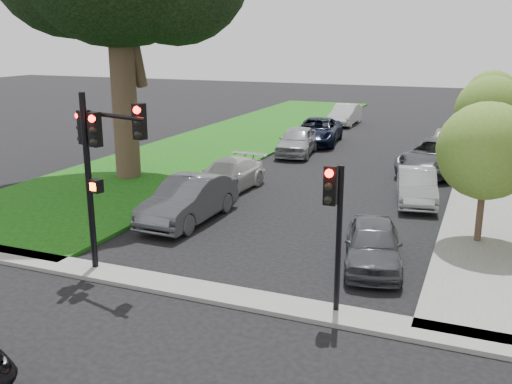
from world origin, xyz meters
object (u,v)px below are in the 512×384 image
at_px(small_tree_a, 487,151).
at_px(small_tree_b, 491,111).
at_px(car_parked_5, 189,200).
at_px(car_parked_8, 317,131).
at_px(traffic_signal_secondary, 334,212).
at_px(car_parked_7, 297,141).
at_px(car_parked_2, 435,156).
at_px(car_parked_3, 445,141).
at_px(car_parked_6, 227,176).
at_px(traffic_signal_main, 99,152).
at_px(car_parked_9, 345,115).
at_px(car_parked_1, 416,186).
at_px(car_parked_0, 373,244).
at_px(small_tree_c, 492,97).

xyz_separation_m(small_tree_a, small_tree_b, (-0.00, 9.63, 0.13)).
distance_m(car_parked_5, car_parked_8, 16.79).
relative_size(traffic_signal_secondary, car_parked_7, 0.79).
height_order(small_tree_b, car_parked_2, small_tree_b).
distance_m(car_parked_3, car_parked_6, 14.66).
relative_size(small_tree_a, car_parked_3, 1.10).
bearing_deg(car_parked_6, car_parked_2, 45.84).
height_order(traffic_signal_main, traffic_signal_secondary, traffic_signal_main).
height_order(car_parked_5, car_parked_9, car_parked_5).
relative_size(traffic_signal_main, car_parked_1, 1.22).
distance_m(small_tree_a, car_parked_1, 5.32).
height_order(car_parked_0, car_parked_8, car_parked_8).
distance_m(traffic_signal_secondary, car_parked_9, 31.07).
relative_size(small_tree_b, small_tree_c, 1.04).
distance_m(car_parked_5, car_parked_6, 4.32).
bearing_deg(car_parked_5, car_parked_3, 67.00).
xyz_separation_m(traffic_signal_secondary, car_parked_3, (0.89, 21.60, -1.84)).
bearing_deg(car_parked_6, car_parked_5, -79.49).
bearing_deg(traffic_signal_main, car_parked_2, 65.87).
bearing_deg(small_tree_c, car_parked_3, -129.59).
xyz_separation_m(small_tree_a, car_parked_5, (-9.71, -1.42, -2.24)).
xyz_separation_m(car_parked_0, car_parked_1, (0.33, 7.21, 0.01)).
relative_size(small_tree_a, car_parked_1, 1.11).
height_order(car_parked_2, car_parked_3, car_parked_2).
bearing_deg(small_tree_b, car_parked_0, -102.26).
height_order(car_parked_7, car_parked_8, car_parked_7).
height_order(car_parked_1, car_parked_7, car_parked_7).
bearing_deg(small_tree_a, traffic_signal_main, -146.35).
height_order(car_parked_3, car_parked_8, car_parked_8).
height_order(traffic_signal_main, car_parked_5, traffic_signal_main).
height_order(small_tree_b, car_parked_7, small_tree_b).
distance_m(car_parked_0, car_parked_3, 18.28).
relative_size(car_parked_1, car_parked_3, 0.99).
bearing_deg(small_tree_c, car_parked_7, -147.53).
bearing_deg(car_parked_2, small_tree_a, -66.82).
xyz_separation_m(small_tree_c, car_parked_7, (-9.90, -6.30, -2.26)).
xyz_separation_m(car_parked_1, car_parked_8, (-7.42, 11.27, 0.11)).
xyz_separation_m(traffic_signal_secondary, car_parked_5, (-6.60, 5.01, -1.75)).
xyz_separation_m(car_parked_3, car_parked_8, (-7.64, 0.20, 0.07)).
bearing_deg(car_parked_3, small_tree_b, -69.54).
bearing_deg(traffic_signal_secondary, car_parked_8, 107.22).
distance_m(car_parked_0, car_parked_5, 7.14).
bearing_deg(car_parked_3, traffic_signal_secondary, -93.74).
height_order(traffic_signal_secondary, car_parked_8, traffic_signal_secondary).
bearing_deg(car_parked_2, car_parked_8, 154.95).
bearing_deg(traffic_signal_main, car_parked_5, 91.19).
height_order(car_parked_0, car_parked_9, car_parked_9).
bearing_deg(traffic_signal_secondary, car_parked_9, 103.09).
xyz_separation_m(car_parked_6, car_parked_8, (0.34, 12.50, 0.11)).
relative_size(traffic_signal_secondary, car_parked_9, 0.78).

